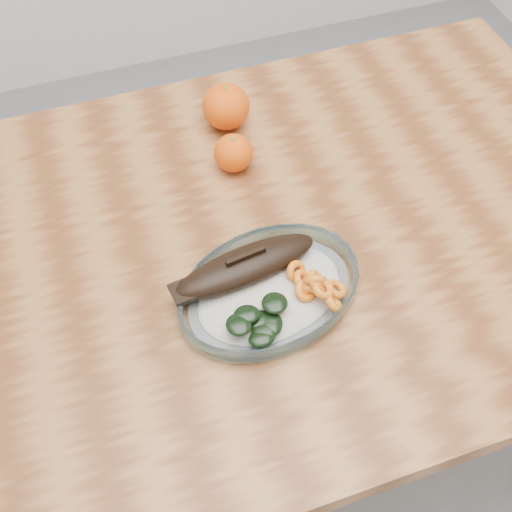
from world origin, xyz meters
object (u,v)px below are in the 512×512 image
object	(u,v)px
dining_table	(273,270)
plated_meal	(269,288)
orange_right	(233,153)
orange_left	(226,106)

from	to	relation	value
dining_table	plated_meal	bearing A→B (deg)	-113.84
dining_table	orange_right	xyz separation A→B (m)	(-0.02, 0.15, 0.13)
plated_meal	orange_left	world-z (taller)	orange_left
dining_table	orange_left	world-z (taller)	orange_left
orange_left	orange_right	xyz separation A→B (m)	(-0.02, -0.10, -0.01)
dining_table	orange_right	world-z (taller)	orange_right
orange_left	orange_right	size ratio (longest dim) A/B	1.27
dining_table	plated_meal	size ratio (longest dim) A/B	2.06
plated_meal	orange_left	distance (m)	0.37
plated_meal	orange_right	size ratio (longest dim) A/B	9.05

